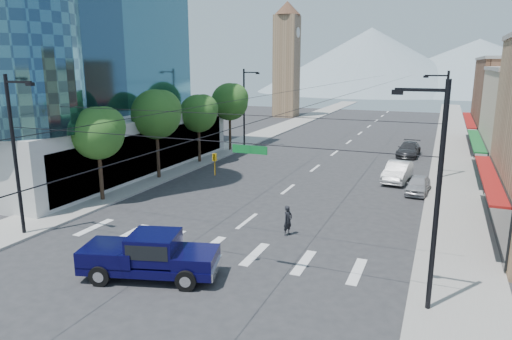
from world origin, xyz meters
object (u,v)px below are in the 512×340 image
object	(u,v)px
pedestrian	(288,220)
parked_car_mid	(398,172)
parked_car_far	(409,149)
pickup_truck	(149,255)
parked_car_near	(418,185)

from	to	relation	value
pedestrian	parked_car_mid	size ratio (longest dim) A/B	0.35
parked_car_mid	parked_car_far	size ratio (longest dim) A/B	0.98
pickup_truck	pedestrian	size ratio (longest dim) A/B	3.77
parked_car_mid	parked_car_far	world-z (taller)	parked_car_mid
pickup_truck	parked_car_near	world-z (taller)	pickup_truck
pickup_truck	parked_car_mid	xyz separation A→B (m)	(8.64, 22.49, -0.28)
pedestrian	parked_car_mid	world-z (taller)	pedestrian
pickup_truck	parked_car_near	size ratio (longest dim) A/B	1.68
pickup_truck	parked_car_mid	size ratio (longest dim) A/B	1.32
parked_car_near	parked_car_far	world-z (taller)	parked_car_far
parked_car_mid	parked_car_far	bearing A→B (deg)	95.86
parked_car_near	parked_car_far	size ratio (longest dim) A/B	0.77
pedestrian	parked_car_far	bearing A→B (deg)	10.30
parked_car_mid	parked_car_far	xyz separation A→B (m)	(0.00, 11.58, -0.08)
parked_car_far	parked_car_near	bearing A→B (deg)	-79.58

